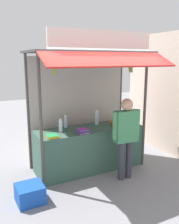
# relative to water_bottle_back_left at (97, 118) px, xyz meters

# --- Properties ---
(ground_plane) EXTENTS (20.00, 20.00, 0.00)m
(ground_plane) POSITION_rel_water_bottle_back_left_xyz_m (-0.29, -0.21, -1.04)
(ground_plane) COLOR gray
(stall_counter) EXTENTS (2.27, 0.75, 0.89)m
(stall_counter) POSITION_rel_water_bottle_back_left_xyz_m (-0.29, -0.21, -0.59)
(stall_counter) COLOR #385B4C
(stall_counter) RESTS_ON ground
(stall_structure) EXTENTS (2.47, 1.66, 2.81)m
(stall_structure) POSITION_rel_water_bottle_back_left_xyz_m (-0.29, -0.05, 0.68)
(stall_structure) COLOR #4C4742
(stall_structure) RESTS_ON ground
(water_bottle_back_left) EXTENTS (0.09, 0.09, 0.32)m
(water_bottle_back_left) POSITION_rel_water_bottle_back_left_xyz_m (0.00, 0.00, 0.00)
(water_bottle_back_left) COLOR silver
(water_bottle_back_left) RESTS_ON stall_counter
(water_bottle_mid_left) EXTENTS (0.08, 0.08, 0.27)m
(water_bottle_mid_left) POSITION_rel_water_bottle_back_left_xyz_m (-0.92, -0.20, -0.02)
(water_bottle_mid_left) COLOR silver
(water_bottle_mid_left) RESTS_ON stall_counter
(water_bottle_front_right) EXTENTS (0.08, 0.08, 0.27)m
(water_bottle_front_right) POSITION_rel_water_bottle_back_left_xyz_m (-0.71, 0.07, -0.02)
(water_bottle_front_right) COLOR silver
(water_bottle_front_right) RESTS_ON stall_counter
(magazine_stack_right) EXTENTS (0.23, 0.26, 0.07)m
(magazine_stack_right) POSITION_rel_water_bottle_back_left_xyz_m (-0.55, -0.43, -0.11)
(magazine_stack_right) COLOR white
(magazine_stack_right) RESTS_ON stall_counter
(magazine_stack_far_left) EXTENTS (0.22, 0.26, 0.04)m
(magazine_stack_far_left) POSITION_rel_water_bottle_back_left_xyz_m (-1.18, -0.44, -0.13)
(magazine_stack_far_left) COLOR orange
(magazine_stack_far_left) RESTS_ON stall_counter
(magazine_stack_back_right) EXTENTS (0.25, 0.28, 0.04)m
(magazine_stack_back_right) POSITION_rel_water_bottle_back_left_xyz_m (0.65, -0.35, -0.13)
(magazine_stack_back_right) COLOR blue
(magazine_stack_back_right) RESTS_ON stall_counter
(magazine_stack_far_right) EXTENTS (0.24, 0.28, 0.08)m
(magazine_stack_far_right) POSITION_rel_water_bottle_back_left_xyz_m (0.36, -0.25, -0.11)
(magazine_stack_far_right) COLOR yellow
(magazine_stack_far_right) RESTS_ON stall_counter
(banana_bunch_inner_right) EXTENTS (0.11, 0.11, 0.28)m
(banana_bunch_inner_right) POSITION_rel_water_bottle_back_left_xyz_m (0.37, -0.69, 1.09)
(banana_bunch_inner_right) COLOR #332D23
(banana_bunch_rightmost) EXTENTS (0.10, 0.10, 0.29)m
(banana_bunch_rightmost) POSITION_rel_water_bottle_back_left_xyz_m (-1.19, -0.69, 1.08)
(banana_bunch_rightmost) COLOR #332D23
(vendor_person) EXTENTS (0.61, 0.23, 1.60)m
(vendor_person) POSITION_rel_water_bottle_back_left_xyz_m (0.12, -0.95, -0.08)
(vendor_person) COLOR #383842
(vendor_person) RESTS_ON ground
(plastic_crate) EXTENTS (0.44, 0.44, 0.30)m
(plastic_crate) POSITION_rel_water_bottle_back_left_xyz_m (-1.75, -0.93, -0.89)
(plastic_crate) COLOR #194CB2
(plastic_crate) RESTS_ON ground
(neighbour_wall) EXTENTS (0.20, 2.40, 2.94)m
(neighbour_wall) POSITION_rel_water_bottle_back_left_xyz_m (1.92, 0.09, 0.43)
(neighbour_wall) COLOR beige
(neighbour_wall) RESTS_ON ground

